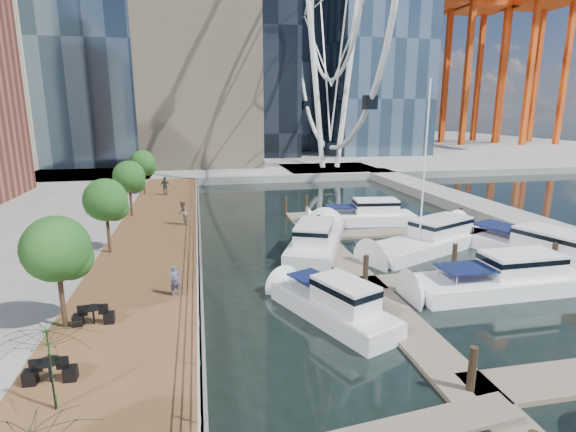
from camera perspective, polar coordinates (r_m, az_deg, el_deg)
The scene contains 16 objects.
ground at distance 18.03m, azimuth 9.89°, elevation -18.93°, with size 520.00×520.00×0.00m, color black.
boardwalk at distance 30.67m, azimuth -16.82°, elevation -4.47°, with size 6.00×60.00×1.00m, color brown.
seawall at distance 30.51m, azimuth -11.19°, elevation -4.24°, with size 0.25×60.00×1.00m, color #595954.
land_far at distance 116.63m, azimuth -8.55°, elevation 8.67°, with size 200.00×114.00×1.00m, color gray.
breakwater at distance 43.75m, azimuth 25.16°, elevation 0.06°, with size 4.00×60.00×1.00m, color gray.
pier at distance 69.63m, azimuth 5.32°, elevation 5.75°, with size 14.00×12.00×1.00m, color gray.
railing at distance 30.22m, azimuth -11.47°, elevation -2.39°, with size 0.10×60.00×1.05m, color white, non-canonical shape.
floating_docks at distance 29.22m, azimuth 17.56°, elevation -5.42°, with size 16.00×34.00×2.60m.
port_cranes at distance 132.54m, azimuth 23.42°, elevation 16.75°, with size 40.00×52.00×38.00m.
street_trees at distance 29.16m, azimuth -22.18°, elevation 1.89°, with size 2.60×42.60×4.60m.
cafe_tables at distance 15.33m, azimuth -28.65°, elevation -20.75°, with size 2.50×13.70×0.74m.
yacht_foreground at distance 27.02m, azimuth 25.25°, elevation -8.76°, with size 2.81×10.48×2.15m, color white, non-canonical shape.
pedestrian_near at distance 22.01m, azimuth -14.13°, elevation -7.93°, with size 0.54×0.35×1.48m, color #4D4E67.
pedestrian_mid at distance 35.02m, azimuth -13.23°, elevation 0.40°, with size 0.94×0.73×1.92m, color #826D59.
pedestrian_far at distance 48.15m, azimuth -15.31°, elevation 3.72°, with size 1.11×0.46×1.90m, color #363C44.
moored_yachts at distance 31.34m, azimuth 18.08°, elevation -5.14°, with size 22.14×33.81×11.50m.
Camera 1 is at (-5.83, -14.14, 9.54)m, focal length 28.00 mm.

